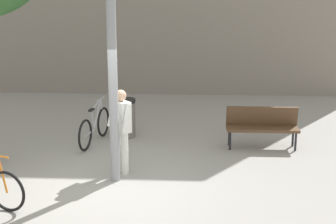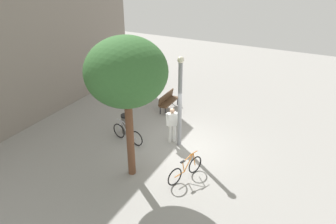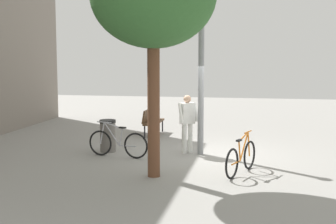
{
  "view_description": "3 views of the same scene",
  "coord_description": "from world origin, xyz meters",
  "px_view_note": "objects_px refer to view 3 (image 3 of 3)",
  "views": [
    {
      "loc": [
        1.55,
        -8.65,
        3.75
      ],
      "look_at": [
        1.08,
        0.95,
        1.17
      ],
      "focal_mm": 54.34,
      "sensor_mm": 36.0,
      "label": 1
    },
    {
      "loc": [
        -11.18,
        -4.88,
        7.8
      ],
      "look_at": [
        1.03,
        1.29,
        0.99
      ],
      "focal_mm": 34.9,
      "sensor_mm": 36.0,
      "label": 2
    },
    {
      "loc": [
        -13.33,
        -1.33,
        2.84
      ],
      "look_at": [
        0.22,
        1.23,
        1.17
      ],
      "focal_mm": 51.82,
      "sensor_mm": 36.0,
      "label": 3
    }
  ],
  "objects_px": {
    "lamppost": "(201,75)",
    "bicycle_orange": "(241,158)",
    "bicycle_silver": "(118,143)",
    "park_bench": "(152,119)",
    "trash_bin": "(108,136)",
    "person_by_lamppost": "(187,120)"
  },
  "relations": [
    {
      "from": "person_by_lamppost",
      "to": "bicycle_silver",
      "type": "height_order",
      "value": "person_by_lamppost"
    },
    {
      "from": "bicycle_silver",
      "to": "bicycle_orange",
      "type": "height_order",
      "value": "same"
    },
    {
      "from": "lamppost",
      "to": "trash_bin",
      "type": "bearing_deg",
      "value": 93.07
    },
    {
      "from": "person_by_lamppost",
      "to": "park_bench",
      "type": "relative_size",
      "value": 1.04
    },
    {
      "from": "lamppost",
      "to": "bicycle_orange",
      "type": "relative_size",
      "value": 2.36
    },
    {
      "from": "bicycle_orange",
      "to": "trash_bin",
      "type": "distance_m",
      "value": 4.36
    },
    {
      "from": "lamppost",
      "to": "bicycle_orange",
      "type": "xyz_separation_m",
      "value": [
        -2.07,
        -1.22,
        -1.85
      ]
    },
    {
      "from": "trash_bin",
      "to": "park_bench",
      "type": "bearing_deg",
      "value": -10.72
    },
    {
      "from": "park_bench",
      "to": "trash_bin",
      "type": "xyz_separation_m",
      "value": [
        -3.15,
        0.6,
        -0.07
      ]
    },
    {
      "from": "park_bench",
      "to": "trash_bin",
      "type": "bearing_deg",
      "value": 169.28
    },
    {
      "from": "bicycle_silver",
      "to": "bicycle_orange",
      "type": "relative_size",
      "value": 1.04
    },
    {
      "from": "lamppost",
      "to": "park_bench",
      "type": "xyz_separation_m",
      "value": [
        3.01,
        2.09,
        -1.69
      ]
    },
    {
      "from": "park_bench",
      "to": "bicycle_orange",
      "type": "bearing_deg",
      "value": -146.9
    },
    {
      "from": "person_by_lamppost",
      "to": "bicycle_orange",
      "type": "relative_size",
      "value": 0.97
    },
    {
      "from": "park_bench",
      "to": "bicycle_silver",
      "type": "bearing_deg",
      "value": 178.38
    },
    {
      "from": "bicycle_silver",
      "to": "trash_bin",
      "type": "distance_m",
      "value": 0.83
    },
    {
      "from": "lamppost",
      "to": "person_by_lamppost",
      "type": "height_order",
      "value": "lamppost"
    },
    {
      "from": "trash_bin",
      "to": "bicycle_silver",
      "type": "bearing_deg",
      "value": -143.49
    },
    {
      "from": "lamppost",
      "to": "person_by_lamppost",
      "type": "xyz_separation_m",
      "value": [
        0.07,
        0.39,
        -1.27
      ]
    },
    {
      "from": "lamppost",
      "to": "bicycle_orange",
      "type": "distance_m",
      "value": 3.04
    },
    {
      "from": "lamppost",
      "to": "park_bench",
      "type": "bearing_deg",
      "value": 34.82
    },
    {
      "from": "lamppost",
      "to": "bicycle_orange",
      "type": "bearing_deg",
      "value": -149.51
    }
  ]
}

